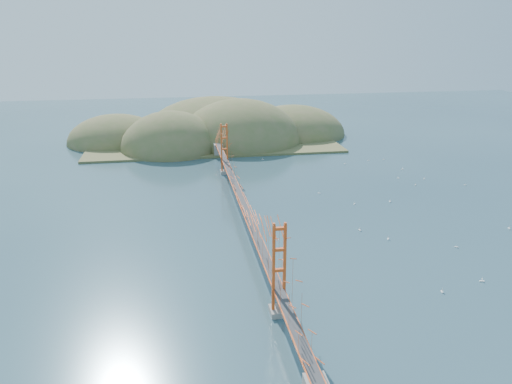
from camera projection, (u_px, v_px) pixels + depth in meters
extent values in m
plane|color=#2A4855|center=(243.00, 221.00, 87.71)|extent=(320.00, 320.00, 0.00)
cube|color=gray|center=(278.00, 311.00, 59.56)|extent=(2.00, 2.40, 0.70)
cube|color=gray|center=(225.00, 172.00, 115.64)|extent=(2.00, 2.40, 0.70)
cube|color=#CB4416|center=(243.00, 203.00, 86.65)|extent=(1.40, 92.00, 0.16)
cube|color=#CB4416|center=(243.00, 204.00, 86.72)|extent=(1.33, 92.00, 0.24)
cube|color=#38383A|center=(243.00, 203.00, 86.62)|extent=(1.19, 92.00, 0.03)
cube|color=gray|center=(218.00, 150.00, 130.17)|extent=(2.20, 2.60, 3.30)
cube|color=brown|center=(213.00, 140.00, 147.44)|extent=(70.00, 40.00, 0.60)
ellipsoid|color=brown|center=(172.00, 149.00, 138.17)|extent=(28.00, 28.00, 21.00)
ellipsoid|color=brown|center=(240.00, 142.00, 146.91)|extent=(36.00, 36.00, 25.00)
ellipsoid|color=brown|center=(293.00, 134.00, 157.20)|extent=(32.00, 32.00, 18.00)
ellipsoid|color=brown|center=(117.00, 142.00, 146.88)|extent=(28.00, 28.00, 16.00)
ellipsoid|color=brown|center=(215.00, 131.00, 160.92)|extent=(44.00, 44.00, 22.00)
cube|color=white|center=(360.00, 230.00, 83.61)|extent=(0.37, 0.66, 0.11)
cylinder|color=white|center=(360.00, 228.00, 83.50)|extent=(0.02, 0.02, 0.68)
cube|color=white|center=(384.00, 159.00, 127.43)|extent=(0.59, 0.32, 0.10)
cylinder|color=white|center=(384.00, 158.00, 127.33)|extent=(0.02, 0.02, 0.61)
cube|color=white|center=(482.00, 281.00, 67.05)|extent=(0.66, 0.37, 0.11)
cylinder|color=white|center=(482.00, 279.00, 66.94)|extent=(0.02, 0.02, 0.69)
cube|color=white|center=(398.00, 178.00, 111.89)|extent=(0.58, 0.25, 0.10)
cylinder|color=white|center=(398.00, 177.00, 111.80)|extent=(0.02, 0.02, 0.62)
cube|color=white|center=(345.00, 164.00, 123.26)|extent=(0.49, 0.60, 0.11)
cylinder|color=white|center=(345.00, 163.00, 123.16)|extent=(0.02, 0.02, 0.65)
cube|color=white|center=(354.00, 204.00, 95.87)|extent=(0.50, 0.42, 0.09)
cylinder|color=white|center=(354.00, 203.00, 95.79)|extent=(0.01, 0.01, 0.54)
cube|color=white|center=(368.00, 160.00, 126.42)|extent=(0.54, 0.20, 0.10)
cylinder|color=white|center=(368.00, 159.00, 126.33)|extent=(0.02, 0.02, 0.58)
cube|color=white|center=(390.00, 202.00, 97.11)|extent=(0.24, 0.60, 0.11)
cylinder|color=white|center=(390.00, 200.00, 97.00)|extent=(0.02, 0.02, 0.64)
cube|color=white|center=(263.00, 160.00, 127.32)|extent=(0.49, 0.37, 0.09)
cylinder|color=white|center=(263.00, 159.00, 127.24)|extent=(0.01, 0.01, 0.52)
cube|color=white|center=(415.00, 185.00, 107.20)|extent=(0.50, 0.46, 0.09)
cylinder|color=white|center=(415.00, 184.00, 107.11)|extent=(0.01, 0.01, 0.56)
cube|color=white|center=(442.00, 292.00, 64.36)|extent=(0.28, 0.61, 0.11)
cylinder|color=white|center=(442.00, 290.00, 64.25)|extent=(0.02, 0.02, 0.64)
cube|color=white|center=(465.00, 185.00, 107.19)|extent=(0.52, 0.47, 0.10)
cylinder|color=white|center=(465.00, 184.00, 107.10)|extent=(0.02, 0.02, 0.58)
cube|color=white|center=(319.00, 193.00, 101.94)|extent=(0.54, 0.37, 0.09)
cylinder|color=white|center=(319.00, 192.00, 101.85)|extent=(0.01, 0.01, 0.56)
cube|color=white|center=(509.00, 228.00, 84.34)|extent=(0.32, 0.65, 0.11)
cylinder|color=white|center=(509.00, 227.00, 84.23)|extent=(0.02, 0.02, 0.68)
cube|color=white|center=(456.00, 247.00, 77.37)|extent=(0.53, 0.49, 0.10)
cylinder|color=white|center=(457.00, 245.00, 77.28)|extent=(0.02, 0.02, 0.60)
cube|color=white|center=(388.00, 239.00, 80.19)|extent=(0.40, 0.64, 0.11)
cylinder|color=white|center=(388.00, 237.00, 80.08)|extent=(0.02, 0.02, 0.66)
cube|color=white|center=(424.00, 179.00, 111.23)|extent=(0.41, 0.53, 0.09)
cylinder|color=white|center=(424.00, 178.00, 111.14)|extent=(0.01, 0.01, 0.56)
cube|color=white|center=(402.00, 169.00, 118.68)|extent=(0.61, 0.28, 0.11)
cylinder|color=white|center=(402.00, 168.00, 118.58)|extent=(0.02, 0.02, 0.64)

